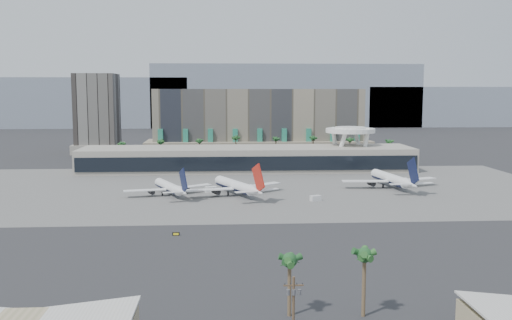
{
  "coord_description": "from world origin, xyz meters",
  "views": [
    {
      "loc": [
        -13.16,
        -182.24,
        41.17
      ],
      "look_at": [
        0.27,
        40.0,
        13.9
      ],
      "focal_mm": 40.0,
      "sensor_mm": 36.0,
      "label": 1
    }
  ],
  "objects": [
    {
      "name": "palm_row",
      "position": [
        7.0,
        145.0,
        10.5
      ],
      "size": [
        157.8,
        2.8,
        13.1
      ],
      "color": "brown",
      "rests_on": "ground"
    },
    {
      "name": "ground",
      "position": [
        0.0,
        0.0,
        0.0
      ],
      "size": [
        900.0,
        900.0,
        0.0
      ],
      "primitive_type": "plane",
      "color": "#232326",
      "rests_on": "ground"
    },
    {
      "name": "service_vehicle_b",
      "position": [
        21.8,
        25.98,
        1.01
      ],
      "size": [
        4.48,
        3.51,
        2.02
      ],
      "primitive_type": "cube",
      "rotation": [
        0.0,
        0.0,
        0.37
      ],
      "color": "silver",
      "rests_on": "ground"
    },
    {
      "name": "airliner_centre",
      "position": [
        -7.49,
        39.3,
        3.74
      ],
      "size": [
        38.79,
        39.91,
        14.84
      ],
      "rotation": [
        0.0,
        0.0,
        0.44
      ],
      "color": "white",
      "rests_on": "ground"
    },
    {
      "name": "hotel",
      "position": [
        10.0,
        174.41,
        16.81
      ],
      "size": [
        140.0,
        30.0,
        42.0
      ],
      "color": "gray",
      "rests_on": "ground"
    },
    {
      "name": "utility_pole",
      "position": [
        -2.0,
        -96.09,
        7.14
      ],
      "size": [
        3.2,
        0.85,
        12.0
      ],
      "color": "#4C3826",
      "rests_on": "ground"
    },
    {
      "name": "terminal",
      "position": [
        0.0,
        109.84,
        6.52
      ],
      "size": [
        170.0,
        32.5,
        14.5
      ],
      "color": "#B4AF9F",
      "rests_on": "ground"
    },
    {
      "name": "airliner_left",
      "position": [
        -33.74,
        40.99,
        3.26
      ],
      "size": [
        34.03,
        35.04,
        12.93
      ],
      "rotation": [
        0.0,
        0.0,
        0.42
      ],
      "color": "white",
      "rests_on": "ground"
    },
    {
      "name": "apron_pad",
      "position": [
        0.0,
        55.0,
        0.03
      ],
      "size": [
        260.0,
        130.0,
        0.06
      ],
      "primitive_type": "cube",
      "color": "#5B5B59",
      "rests_on": "ground"
    },
    {
      "name": "service_vehicle_a",
      "position": [
        -17.71,
        46.66,
        1.15
      ],
      "size": [
        5.22,
        3.77,
        2.3
      ],
      "primitive_type": "cube",
      "rotation": [
        0.0,
        0.0,
        0.35
      ],
      "color": "white",
      "rests_on": "ground"
    },
    {
      "name": "near_palm_a",
      "position": [
        -1.01,
        -82.39,
        9.1
      ],
      "size": [
        6.0,
        6.0,
        11.93
      ],
      "color": "brown",
      "rests_on": "ground"
    },
    {
      "name": "mountain_ridge",
      "position": [
        27.88,
        470.0,
        29.89
      ],
      "size": [
        680.0,
        60.0,
        70.0
      ],
      "color": "gray",
      "rests_on": "ground"
    },
    {
      "name": "saucer_structure",
      "position": [
        55.0,
        116.0,
        18.45
      ],
      "size": [
        26.0,
        26.0,
        21.89
      ],
      "color": "white",
      "rests_on": "ground"
    },
    {
      "name": "airliner_right",
      "position": [
        58.64,
        52.53,
        3.84
      ],
      "size": [
        42.36,
        43.92,
        15.24
      ],
      "rotation": [
        0.0,
        0.0,
        0.16
      ],
      "color": "white",
      "rests_on": "ground"
    },
    {
      "name": "taxiway_sign",
      "position": [
        -26.4,
        -22.47,
        0.47
      ],
      "size": [
        2.08,
        0.37,
        0.94
      ],
      "rotation": [
        0.0,
        0.0,
        0.02
      ],
      "color": "black",
      "rests_on": "ground"
    },
    {
      "name": "near_palm_b",
      "position": [
        12.52,
        -83.4,
        10.1
      ],
      "size": [
        6.0,
        6.0,
        12.96
      ],
      "color": "brown",
      "rests_on": "ground"
    },
    {
      "name": "office_tower",
      "position": [
        -95.0,
        200.0,
        22.94
      ],
      "size": [
        30.0,
        30.0,
        52.0
      ],
      "color": "black",
      "rests_on": "ground"
    }
  ]
}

